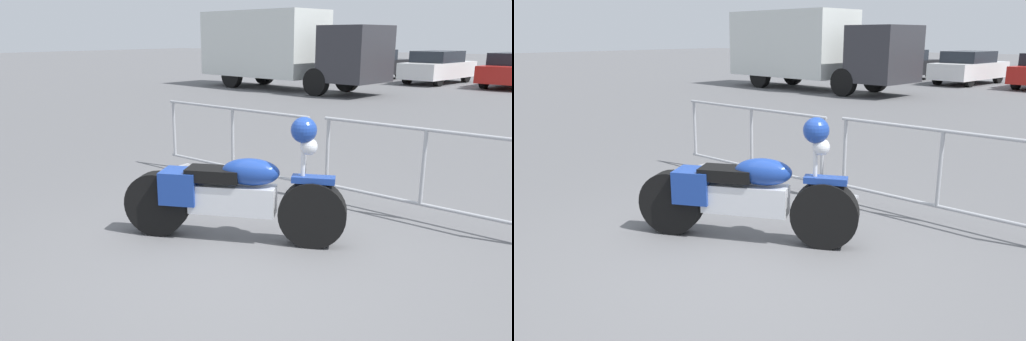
# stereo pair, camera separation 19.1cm
# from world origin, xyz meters

# --- Properties ---
(ground_plane) EXTENTS (120.00, 120.00, 0.00)m
(ground_plane) POSITION_xyz_m (0.00, 0.00, 0.00)
(ground_plane) COLOR #5B5B5E
(motorcycle) EXTENTS (2.15, 1.15, 1.30)m
(motorcycle) POSITION_xyz_m (-0.40, 0.39, 0.49)
(motorcycle) COLOR black
(motorcycle) RESTS_ON ground
(crowd_barrier_near) EXTENTS (2.55, 0.53, 1.07)m
(crowd_barrier_near) POSITION_xyz_m (-1.76, 2.07, 0.56)
(crowd_barrier_near) COLOR #9EA0A5
(crowd_barrier_near) RESTS_ON ground
(crowd_barrier_far) EXTENTS (2.55, 0.53, 1.07)m
(crowd_barrier_far) POSITION_xyz_m (0.96, 2.07, 0.56)
(crowd_barrier_far) COLOR #9EA0A5
(crowd_barrier_far) RESTS_ON ground
(box_truck) EXTENTS (7.91, 3.16, 2.98)m
(box_truck) POSITION_xyz_m (-8.46, 13.25, 1.64)
(box_truck) COLOR silver
(box_truck) RESTS_ON ground
(parked_car_silver) EXTENTS (2.34, 4.40, 1.42)m
(parked_car_silver) POSITION_xyz_m (-10.45, 19.29, 0.72)
(parked_car_silver) COLOR #B7BABF
(parked_car_silver) RESTS_ON ground
(parked_car_black) EXTENTS (2.31, 4.35, 1.41)m
(parked_car_black) POSITION_xyz_m (-7.35, 19.44, 0.71)
(parked_car_black) COLOR black
(parked_car_black) RESTS_ON ground
(parked_car_white) EXTENTS (2.31, 4.35, 1.40)m
(parked_car_white) POSITION_xyz_m (-4.24, 19.36, 0.71)
(parked_car_white) COLOR white
(parked_car_white) RESTS_ON ground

